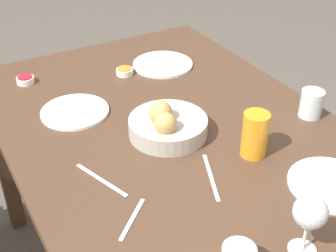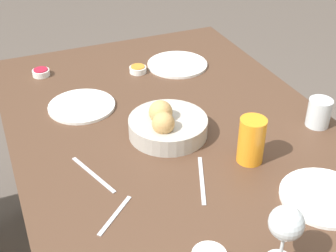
{
  "view_description": "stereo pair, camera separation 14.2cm",
  "coord_description": "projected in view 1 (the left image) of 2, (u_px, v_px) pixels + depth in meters",
  "views": [
    {
      "loc": [
        -1.02,
        0.62,
        1.59
      ],
      "look_at": [
        0.01,
        0.03,
        0.81
      ],
      "focal_mm": 50.0,
      "sensor_mm": 36.0,
      "label": 1
    },
    {
      "loc": [
        -1.08,
        0.49,
        1.59
      ],
      "look_at": [
        0.01,
        0.03,
        0.81
      ],
      "focal_mm": 50.0,
      "sensor_mm": 36.0,
      "label": 2
    }
  ],
  "objects": [
    {
      "name": "dining_table",
      "position": [
        179.0,
        157.0,
        1.49
      ],
      "size": [
        1.52,
        0.99,
        0.78
      ],
      "color": "#4C3323",
      "rests_on": "ground_plane"
    },
    {
      "name": "bread_basket",
      "position": [
        167.0,
        125.0,
        1.42
      ],
      "size": [
        0.24,
        0.24,
        0.11
      ],
      "color": "#B2ADA3",
      "rests_on": "dining_table"
    },
    {
      "name": "plate_near_left",
      "position": [
        331.0,
        184.0,
        1.23
      ],
      "size": [
        0.23,
        0.23,
        0.01
      ],
      "color": "white",
      "rests_on": "dining_table"
    },
    {
      "name": "plate_near_right",
      "position": [
        163.0,
        64.0,
        1.84
      ],
      "size": [
        0.24,
        0.24,
        0.01
      ],
      "color": "white",
      "rests_on": "dining_table"
    },
    {
      "name": "plate_far_center",
      "position": [
        75.0,
        112.0,
        1.54
      ],
      "size": [
        0.22,
        0.22,
        0.01
      ],
      "color": "white",
      "rests_on": "dining_table"
    },
    {
      "name": "juice_glass",
      "position": [
        255.0,
        135.0,
        1.32
      ],
      "size": [
        0.07,
        0.07,
        0.14
      ],
      "color": "orange",
      "rests_on": "dining_table"
    },
    {
      "name": "water_tumbler",
      "position": [
        311.0,
        104.0,
        1.5
      ],
      "size": [
        0.07,
        0.07,
        0.09
      ],
      "color": "silver",
      "rests_on": "dining_table"
    },
    {
      "name": "wine_glass",
      "position": [
        310.0,
        214.0,
        0.99
      ],
      "size": [
        0.08,
        0.08,
        0.16
      ],
      "color": "silver",
      "rests_on": "dining_table"
    },
    {
      "name": "jam_bowl_berry",
      "position": [
        25.0,
        80.0,
        1.71
      ],
      "size": [
        0.06,
        0.06,
        0.03
      ],
      "color": "white",
      "rests_on": "dining_table"
    },
    {
      "name": "jam_bowl_honey",
      "position": [
        125.0,
        71.0,
        1.77
      ],
      "size": [
        0.06,
        0.06,
        0.03
      ],
      "color": "white",
      "rests_on": "dining_table"
    },
    {
      "name": "fork_silver",
      "position": [
        211.0,
        177.0,
        1.27
      ],
      "size": [
        0.19,
        0.09,
        0.0
      ],
      "color": "#B7B7BC",
      "rests_on": "dining_table"
    },
    {
      "name": "knife_silver",
      "position": [
        101.0,
        180.0,
        1.25
      ],
      "size": [
        0.19,
        0.08,
        0.0
      ],
      "color": "#B7B7BC",
      "rests_on": "dining_table"
    },
    {
      "name": "spoon_coffee",
      "position": [
        132.0,
        219.0,
        1.13
      ],
      "size": [
        0.11,
        0.12,
        0.0
      ],
      "color": "#B7B7BC",
      "rests_on": "dining_table"
    }
  ]
}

